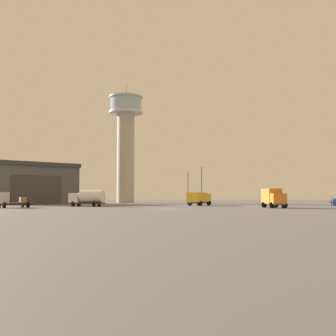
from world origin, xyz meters
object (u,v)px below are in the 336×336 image
at_px(control_tower, 126,137).
at_px(light_post_north, 188,184).
at_px(truck_box_orange, 273,197).
at_px(truck_flatbed_silver, 8,200).
at_px(truck_fuel_tanker_white, 88,198).
at_px(truck_box_yellow, 199,198).
at_px(light_post_west, 201,182).

distance_m(control_tower, light_post_north, 25.27).
distance_m(truck_box_orange, truck_flatbed_silver, 43.67).
distance_m(truck_fuel_tanker_white, truck_flatbed_silver, 14.79).
height_order(truck_fuel_tanker_white, light_post_north, light_post_north).
relative_size(truck_fuel_tanker_white, light_post_north, 0.79).
distance_m(truck_box_yellow, truck_box_orange, 21.21).
xyz_separation_m(light_post_west, light_post_north, (-3.13, 8.94, -0.36)).
bearing_deg(control_tower, truck_box_orange, -60.00).
relative_size(truck_box_orange, truck_flatbed_silver, 1.03).
distance_m(control_tower, truck_fuel_tanker_white, 48.85).
relative_size(light_post_west, light_post_north, 1.08).
xyz_separation_m(truck_box_orange, light_post_north, (-13.11, 43.94, 3.48)).
height_order(control_tower, truck_box_yellow, control_tower).
height_order(control_tower, light_post_west, control_tower).
distance_m(truck_box_orange, light_post_west, 36.60).
xyz_separation_m(control_tower, truck_flatbed_silver, (-12.41, -55.27, -18.31)).
relative_size(control_tower, light_post_north, 4.08).
relative_size(truck_box_yellow, truck_box_orange, 1.15).
bearing_deg(light_post_west, light_post_north, 109.29).
xyz_separation_m(truck_fuel_tanker_white, light_post_west, (22.63, 26.31, 3.90)).
bearing_deg(truck_fuel_tanker_white, truck_box_orange, 179.77).
relative_size(control_tower, light_post_west, 3.77).
bearing_deg(truck_fuel_tanker_white, light_post_north, -104.26).
height_order(truck_fuel_tanker_white, light_post_west, light_post_west).
bearing_deg(truck_box_orange, truck_box_yellow, -154.79).
distance_m(truck_flatbed_silver, light_post_north, 54.60).
bearing_deg(light_post_north, light_post_west, -70.71).
bearing_deg(light_post_west, truck_box_orange, -74.08).
height_order(truck_box_yellow, light_post_west, light_post_west).
height_order(truck_box_yellow, truck_fuel_tanker_white, truck_fuel_tanker_white).
relative_size(truck_box_yellow, truck_fuel_tanker_white, 1.07).
distance_m(truck_fuel_tanker_white, light_post_north, 40.44).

